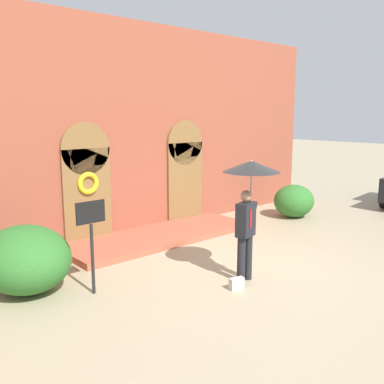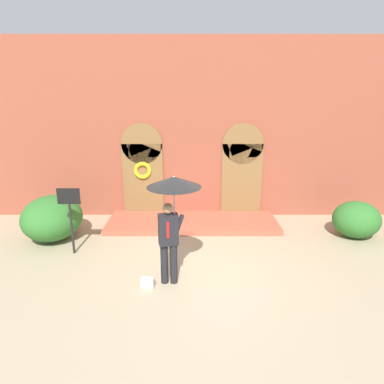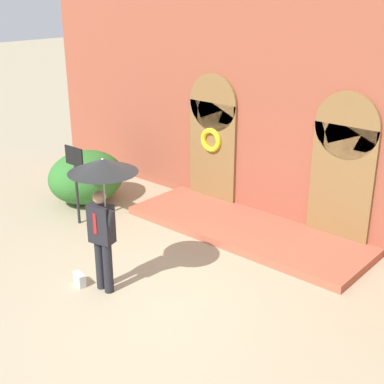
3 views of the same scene
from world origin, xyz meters
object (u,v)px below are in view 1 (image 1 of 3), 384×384
handbag (237,284)px  shrub_right (294,201)px  person_with_umbrella (250,184)px  shrub_left (25,259)px  sign_post (91,232)px

handbag → shrub_right: shrub_right is taller
person_with_umbrella → shrub_right: person_with_umbrella is taller
person_with_umbrella → handbag: bearing=-159.7°
person_with_umbrella → shrub_left: bearing=146.2°
person_with_umbrella → sign_post: size_ratio=1.37×
handbag → person_with_umbrella: bearing=33.1°
person_with_umbrella → sign_post: 3.07m
sign_post → shrub_left: size_ratio=0.93×
handbag → sign_post: size_ratio=0.16×
person_with_umbrella → sign_post: person_with_umbrella is taller
person_with_umbrella → handbag: size_ratio=8.44×
shrub_right → sign_post: bearing=-172.2°
shrub_left → shrub_right: bearing=0.9°
sign_post → shrub_right: size_ratio=1.32×
handbag → shrub_left: (-2.95, 2.53, 0.50)m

